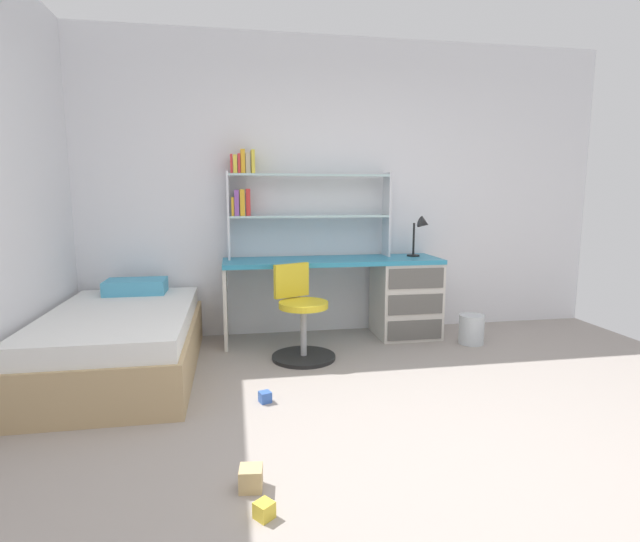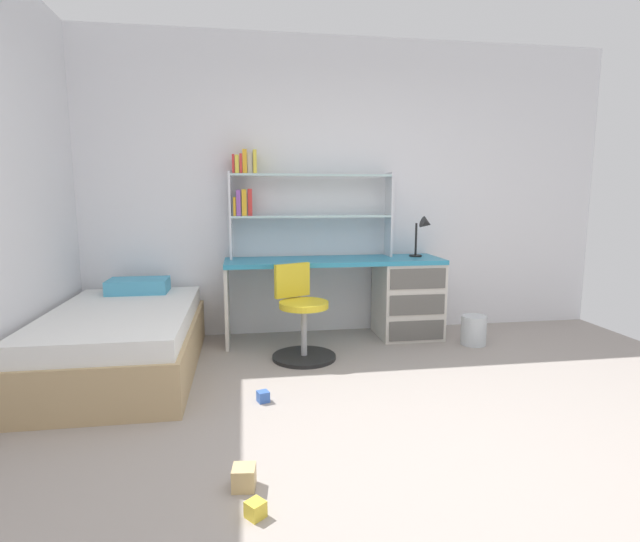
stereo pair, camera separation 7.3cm
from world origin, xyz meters
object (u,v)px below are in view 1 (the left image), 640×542
bookshelf_hutch (286,195)px  desk (387,293)px  toy_block_yellow_1 (264,510)px  swivel_chair (301,322)px  toy_block_natural_0 (251,478)px  bed_platform (122,342)px  waste_bin (471,329)px  desk_lamp (422,230)px  toy_block_blue_2 (265,397)px

bookshelf_hutch → desk: bearing=-9.6°
toy_block_yellow_1 → desk: bearing=62.0°
toy_block_yellow_1 → bookshelf_hutch: bearing=81.6°
desk → swivel_chair: swivel_chair is taller
toy_block_natural_0 → bookshelf_hutch: bearing=79.9°
toy_block_natural_0 → toy_block_yellow_1: 0.22m
bed_platform → waste_bin: bearing=4.7°
desk_lamp → bed_platform: (-2.58, -0.63, -0.76)m
bookshelf_hutch → desk_lamp: bearing=-6.2°
bookshelf_hutch → waste_bin: bearing=-18.2°
bookshelf_hutch → toy_block_natural_0: bookshelf_hutch is taller
desk → desk_lamp: desk_lamp is taller
swivel_chair → toy_block_blue_2: (-0.35, -0.83, -0.26)m
toy_block_natural_0 → desk: bearing=58.9°
swivel_chair → waste_bin: bearing=4.6°
bookshelf_hutch → swivel_chair: bookshelf_hutch is taller
bookshelf_hutch → bed_platform: bookshelf_hutch is taller
desk → waste_bin: bearing=-28.7°
toy_block_yellow_1 → toy_block_natural_0: bearing=102.1°
bookshelf_hutch → bed_platform: bearing=-149.9°
desk_lamp → swivel_chair: desk_lamp is taller
swivel_chair → toy_block_natural_0: swivel_chair is taller
swivel_chair → waste_bin: (1.56, 0.12, -0.17)m
bed_platform → desk: bearing=15.1°
toy_block_blue_2 → bed_platform: bearing=144.8°
waste_bin → toy_block_natural_0: 2.79m
desk → toy_block_blue_2: size_ratio=28.06×
bookshelf_hutch → toy_block_blue_2: bearing=-101.7°
swivel_chair → toy_block_yellow_1: swivel_chair is taller
toy_block_natural_0 → toy_block_blue_2: size_ratio=1.47×
bookshelf_hutch → toy_block_blue_2: 1.99m
bed_platform → toy_block_yellow_1: (0.94, -1.87, -0.21)m
desk → swivel_chair: (-0.89, -0.50, -0.12)m
bookshelf_hutch → waste_bin: size_ratio=5.73×
bed_platform → toy_block_natural_0: bearing=-61.8°
desk → bookshelf_hutch: size_ratio=1.32×
swivel_chair → toy_block_natural_0: size_ratio=7.37×
bookshelf_hutch → toy_block_yellow_1: 2.96m
bed_platform → toy_block_yellow_1: bed_platform is taller
swivel_chair → toy_block_natural_0: (-0.48, -1.77, -0.25)m
desk_lamp → bed_platform: 2.77m
desk_lamp → toy_block_blue_2: size_ratio=5.43×
swivel_chair → toy_block_blue_2: 0.94m
desk → waste_bin: size_ratio=7.54×
desk → bed_platform: bearing=-164.9°
bookshelf_hutch → toy_block_yellow_1: (-0.39, -2.64, -1.29)m
desk → toy_block_yellow_1: bearing=-118.0°
desk_lamp → waste_bin: desk_lamp is taller
bed_platform → toy_block_blue_2: size_ratio=25.52×
swivel_chair → toy_block_natural_0: 1.85m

